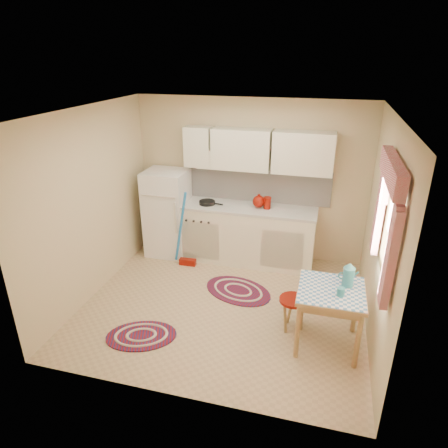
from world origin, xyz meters
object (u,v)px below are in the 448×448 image
(fridge, at_px, (168,213))
(base_cabinets, at_px, (242,235))
(stool, at_px, (292,314))
(table, at_px, (328,317))

(fridge, height_order, base_cabinets, fridge)
(fridge, xyz_separation_m, stool, (2.19, -1.51, -0.49))
(table, distance_m, stool, 0.47)
(fridge, height_order, stool, fridge)
(fridge, relative_size, base_cabinets, 0.62)
(fridge, bearing_deg, table, -32.90)
(table, bearing_deg, stool, 156.73)
(base_cabinets, distance_m, stool, 1.85)
(fridge, relative_size, stool, 3.33)
(fridge, xyz_separation_m, table, (2.60, -1.68, -0.34))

